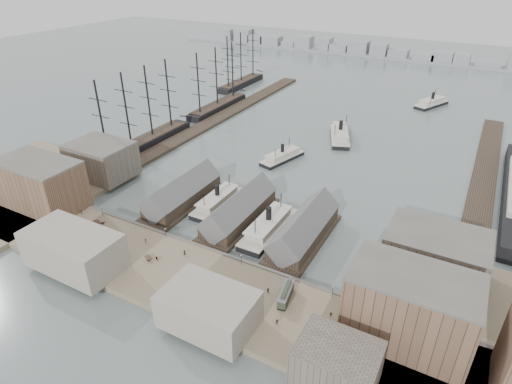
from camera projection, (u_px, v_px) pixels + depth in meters
The scene contains 44 objects.
ground at pixel (214, 244), 147.13m from camera, with size 900.00×900.00×0.00m, color slate.
quay at pixel (178, 276), 131.33m from camera, with size 180.00×30.00×2.00m, color #7B6B52.
seawall at pixel (205, 250), 142.58m from camera, with size 180.00×1.20×2.30m, color #59544C.
west_land at pixel (11, 190), 178.81m from camera, with size 70.00×80.00×2.00m, color #7B6B52.
west_wharf at pixel (212, 122), 251.76m from camera, with size 10.00×220.00×1.60m, color #2D231C.
east_wharf at pixel (483, 185), 182.90m from camera, with size 10.00×180.00×1.60m, color #2D231C.
ferry_shed_west at pixel (182, 194), 168.67m from camera, with size 14.00×42.00×12.60m.
ferry_shed_center at pixel (239, 210), 157.77m from camera, with size 14.00×42.00×12.60m.
ferry_shed_east at pixel (304, 230), 146.87m from camera, with size 14.00×42.00×12.60m.
warehouse_west_front at pixel (41, 185), 161.91m from camera, with size 32.00×18.00×18.00m, color brown.
warehouse_west_back at pixel (102, 160), 185.84m from camera, with size 26.00×20.00×14.00m, color #60564C.
warehouse_east_front at pixel (410, 309), 104.66m from camera, with size 30.00×18.00×19.00m, color brown.
warehouse_east_back at pixel (434, 258), 125.46m from camera, with size 28.00×20.00×15.00m, color #60564C.
street_bldg_center at pixel (209, 309), 110.84m from camera, with size 24.00×16.00×10.00m, color gray.
street_bldg_west at pixel (74, 250), 131.31m from camera, with size 30.00×16.00×12.00m, color gray.
street_bldg_east at pixel (337, 365), 95.15m from camera, with size 18.00×14.00×11.00m, color #60564C.
lamp_post_far_w at pixel (102, 209), 158.33m from camera, with size 0.44×0.44×3.92m.
lamp_post_near_w at pixel (165, 231), 145.75m from camera, with size 0.44×0.44×3.92m.
lamp_post_near_e at pixel (241, 258), 133.18m from camera, with size 0.44×0.44×3.92m.
lamp_post_far_e at pixel (333, 289), 120.60m from camera, with size 0.44×0.44×3.92m.
far_shore at pixel (409, 55), 401.76m from camera, with size 500.00×40.00×15.72m.
ferry_docked_west at pixel (218, 201), 168.46m from camera, with size 8.30×27.67×9.88m.
ferry_docked_east at pixel (268, 226), 152.31m from camera, with size 9.23×30.78×10.99m.
ferry_open_near at pixel (282, 156), 205.81m from camera, with size 14.02×26.01×8.90m.
ferry_open_mid at pixel (340, 135), 229.03m from camera, with size 19.80×32.09×11.01m.
ferry_open_far at pixel (432, 103), 278.74m from camera, with size 18.83×28.46×9.82m.
sailing_ship_near at pixel (143, 142), 219.20m from camera, with size 9.78×67.40×40.22m.
sailing_ship_mid at pixel (218, 106), 272.06m from camera, with size 9.42×54.44×38.74m.
sailing_ship_far at pixel (241, 82), 321.30m from camera, with size 9.34×51.89×38.40m.
tram at pixel (286, 295), 120.00m from camera, with size 4.25×10.31×3.56m.
horse_cart_left at pixel (101, 223), 153.93m from camera, with size 4.73×2.03×1.49m.
horse_cart_center at pixel (153, 258), 136.08m from camera, with size 4.81×3.02×1.46m.
horse_cart_right at pixel (208, 295), 121.13m from camera, with size 4.79×2.15×1.73m.
pedestrian_0 at pixel (81, 212), 159.99m from camera, with size 0.66×0.48×1.81m, color black.
pedestrian_1 at pixel (105, 237), 146.36m from camera, with size 0.77×0.60×1.59m, color black.
pedestrian_2 at pixel (146, 241), 144.25m from camera, with size 1.06×0.61×1.65m, color black.
pedestrian_3 at pixel (119, 265), 133.11m from camera, with size 0.92×0.38×1.57m, color black.
pedestrian_4 at pixel (185, 252), 138.53m from camera, with size 0.88×0.57×1.80m, color black.
pedestrian_5 at pixel (195, 267), 131.91m from camera, with size 0.65×0.47×1.78m, color black.
pedestrian_6 at pixel (268, 290), 123.00m from camera, with size 0.86×0.67×1.77m, color black.
pedestrian_7 at pixel (277, 322), 112.36m from camera, with size 1.15×0.66×1.77m, color black.
pedestrian_8 at pixel (331, 314), 114.85m from camera, with size 0.96×0.40×1.64m, color black.
pedestrian_9 at pixel (355, 347), 105.25m from camera, with size 0.78×0.50×1.59m, color black.
pedestrian_10 at pixel (364, 344), 106.09m from camera, with size 1.02×0.42×1.74m, color black.
Camera 1 is at (70.07, -97.90, 87.68)m, focal length 30.00 mm.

